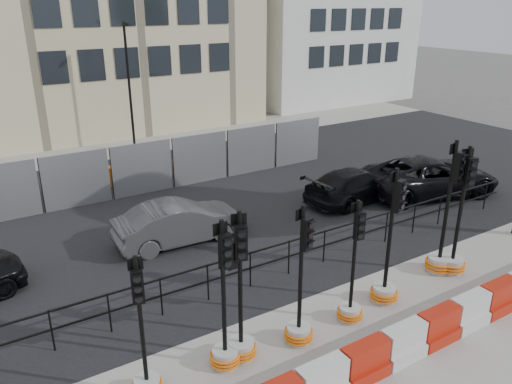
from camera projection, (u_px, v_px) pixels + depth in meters
ground at (316, 295)px, 12.48m from camera, size 120.00×120.00×0.00m
sidewalk_near at (408, 364)px, 10.10m from camera, size 40.00×6.00×0.02m
road at (196, 204)px, 18.02m from camera, size 40.00×14.00×0.03m
sidewalk_far at (119, 147)px, 25.16m from camera, size 40.00×4.00×0.02m
kerb_railing at (289, 252)px, 13.18m from camera, size 18.00×0.04×1.00m
heras_fencing at (154, 168)px, 19.69m from camera, size 14.33×1.72×2.00m
lamp_post_far at (129, 84)px, 23.45m from camera, size 0.12×0.56×6.00m
barrier_row at (403, 344)px, 10.13m from camera, size 15.70×0.50×0.80m
traffic_signal_a at (146, 368)px, 9.12m from camera, size 0.57×0.57×2.91m
traffic_signal_b at (225, 334)px, 9.81m from camera, size 0.63×0.63×3.22m
traffic_signal_c at (241, 330)px, 10.05m from camera, size 0.65×0.65×3.29m
traffic_signal_d at (300, 312)px, 10.51m from camera, size 0.63×0.63×3.19m
traffic_signal_e at (351, 297)px, 11.28m from camera, size 0.59×0.59×2.98m
traffic_signal_f at (387, 272)px, 11.94m from camera, size 0.68×0.68×3.43m
traffic_signal_g at (442, 246)px, 13.29m from camera, size 0.73×0.73×3.69m
traffic_signal_h at (455, 248)px, 13.26m from camera, size 0.70×0.70×3.55m
car_b at (180, 222)px, 15.02m from camera, size 1.62×4.00×1.29m
car_c at (355, 185)px, 18.19m from camera, size 2.60×4.59×1.23m
car_d at (430, 176)px, 18.73m from camera, size 4.97×6.38×1.44m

